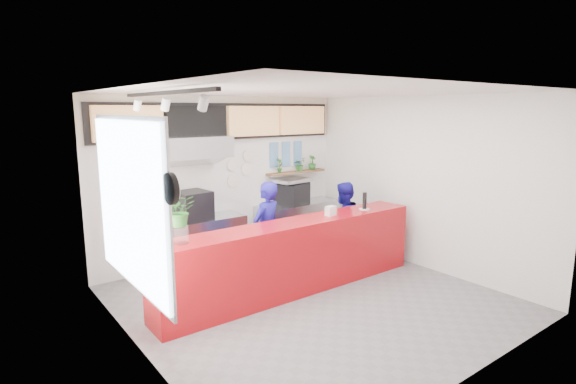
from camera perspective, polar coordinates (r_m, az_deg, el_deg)
floor at (r=6.83m, az=2.96°, el=-13.44°), size 5.00×5.00×0.00m
ceiling at (r=6.25m, az=3.23°, el=12.60°), size 5.00×5.00×0.00m
wall_back at (r=8.40m, az=-7.99°, el=1.70°), size 5.00×0.00×5.00m
wall_left at (r=5.16m, az=-18.69°, el=-4.28°), size 0.00×5.00×5.00m
wall_right at (r=8.19m, az=16.58°, el=1.13°), size 0.00×5.00×5.00m
service_counter at (r=6.92m, az=0.85°, el=-8.22°), size 4.50×0.60×1.10m
cream_band at (r=8.30m, az=-8.15°, el=9.21°), size 5.00×0.02×0.80m
prep_bench at (r=8.02m, az=-11.76°, el=-6.55°), size 1.80×0.60×0.90m
panini_oven at (r=7.84m, az=-12.06°, el=-1.70°), size 0.60×0.60×0.49m
extraction_hood at (r=7.66m, az=-12.07°, el=5.62°), size 1.20×0.70×0.35m
hood_lip at (r=7.67m, az=-12.01°, el=4.13°), size 1.20×0.69×0.31m
right_bench at (r=9.19m, az=1.31°, el=-4.14°), size 1.80×0.60×0.90m
espresso_machine at (r=8.95m, az=0.52°, el=-0.19°), size 0.78×0.68×0.42m
espresso_tray at (r=8.90m, az=0.53°, el=1.52°), size 0.77×0.58×0.07m
herb_shelf at (r=9.20m, az=1.05°, el=2.55°), size 1.40×0.18×0.04m
menu_board_far_left at (r=7.50m, az=-19.59°, el=8.22°), size 1.10×0.10×0.55m
menu_board_mid_left at (r=7.93m, az=-11.51°, el=8.70°), size 1.10×0.10×0.55m
menu_board_mid_right at (r=8.50m, az=-4.38°, el=8.98°), size 1.10×0.10×0.55m
menu_board_far_right at (r=9.18m, az=1.79°, el=9.11°), size 1.10×0.10×0.55m
soffit at (r=8.28m, az=-8.04°, el=8.87°), size 4.80×0.04×0.65m
window_pane at (r=5.40m, az=-19.54°, el=-1.51°), size 0.04×2.20×1.90m
window_frame at (r=5.41m, az=-19.34°, el=-1.48°), size 0.03×2.30×2.00m
wall_clock_rim at (r=4.23m, az=-14.69°, el=0.41°), size 0.05×0.30×0.30m
wall_clock_face at (r=4.24m, az=-14.32°, el=0.45°), size 0.02×0.26×0.26m
track_rail at (r=5.14m, az=-15.34°, el=12.06°), size 0.05×2.40×0.04m
dec_plate_a at (r=8.42m, az=-7.04°, el=3.45°), size 0.24×0.03×0.24m
dec_plate_b at (r=8.58m, az=-5.29°, el=2.95°), size 0.24×0.03×0.24m
dec_plate_c at (r=8.46m, az=-6.99°, el=1.43°), size 0.24×0.03×0.24m
dec_plate_d at (r=8.58m, az=-5.04°, el=4.63°), size 0.24×0.03×0.24m
photo_frame_a at (r=8.91m, az=-1.80°, el=5.52°), size 0.20×0.02×0.25m
photo_frame_b at (r=9.09m, az=-0.25°, el=5.63°), size 0.20×0.02×0.25m
photo_frame_c at (r=9.27m, az=1.24°, el=5.72°), size 0.20×0.02×0.25m
photo_frame_d at (r=8.94m, az=-1.79°, el=3.93°), size 0.20×0.02×0.25m
photo_frame_e at (r=9.11m, az=-0.25°, el=4.06°), size 0.20×0.02×0.25m
photo_frame_f at (r=9.29m, az=1.23°, el=4.18°), size 0.20×0.02×0.25m
staff_center at (r=7.28m, az=-2.76°, el=-5.05°), size 0.69×0.56×1.64m
staff_right at (r=8.19m, az=7.01°, el=-3.91°), size 0.84×0.72×1.49m
herb_a at (r=8.92m, az=-1.11°, el=3.42°), size 0.19×0.15×0.31m
herb_c at (r=9.23m, az=1.46°, el=3.56°), size 0.29×0.27×0.27m
herb_d at (r=9.45m, az=3.09°, el=3.78°), size 0.19×0.17×0.30m
glass_vase at (r=5.82m, az=-13.40°, el=-5.28°), size 0.22×0.22×0.23m
basil_vase at (r=5.75m, az=-13.53°, el=-2.34°), size 0.41×0.37×0.40m
napkin_holder at (r=7.17m, az=5.42°, el=-2.39°), size 0.19×0.14×0.15m
white_plate at (r=7.68m, az=9.67°, el=-2.16°), size 0.22×0.22×0.01m
pepper_mill at (r=7.65m, az=9.70°, el=-1.09°), size 0.08×0.08×0.28m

